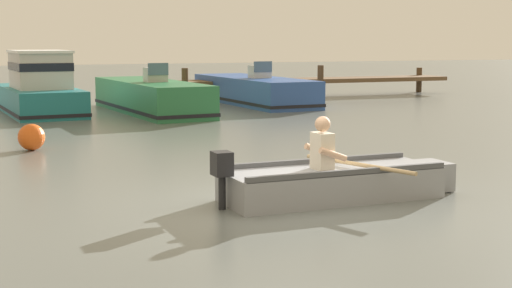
{
  "coord_description": "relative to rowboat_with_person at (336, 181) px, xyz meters",
  "views": [
    {
      "loc": [
        -4.14,
        -9.13,
        2.25
      ],
      "look_at": [
        0.35,
        2.13,
        0.55
      ],
      "focal_mm": 52.44,
      "sensor_mm": 36.0,
      "label": 1
    }
  ],
  "objects": [
    {
      "name": "mooring_buoy",
      "position": [
        -3.58,
        6.48,
        0.02
      ],
      "size": [
        0.55,
        0.55,
        0.55
      ],
      "primitive_type": "sphere",
      "color": "#E55919",
      "rests_on": "ground"
    },
    {
      "name": "ground_plane",
      "position": [
        -0.77,
        -0.13,
        -0.25
      ],
      "size": [
        120.0,
        120.0,
        0.0
      ],
      "primitive_type": "plane",
      "color": "slate"
    },
    {
      "name": "wooden_dock",
      "position": [
        8.13,
        17.43,
        0.39
      ],
      "size": [
        11.7,
        1.64,
        1.27
      ],
      "color": "brown",
      "rests_on": "ground"
    },
    {
      "name": "moored_boat_green",
      "position": [
        0.64,
        13.5,
        0.21
      ],
      "size": [
        2.37,
        6.73,
        1.55
      ],
      "color": "#287042",
      "rests_on": "ground"
    },
    {
      "name": "moored_boat_teal",
      "position": [
        -2.62,
        14.45,
        0.46
      ],
      "size": [
        2.37,
        5.66,
        1.93
      ],
      "color": "#1E727A",
      "rests_on": "ground"
    },
    {
      "name": "moored_boat_blue",
      "position": [
        4.79,
        15.3,
        0.19
      ],
      "size": [
        2.36,
        6.86,
        1.51
      ],
      "color": "#2D519E",
      "rests_on": "ground"
    },
    {
      "name": "rowboat_with_person",
      "position": [
        0.0,
        0.0,
        0.0
      ],
      "size": [
        3.71,
        1.91,
        1.19
      ],
      "color": "gray",
      "rests_on": "ground"
    }
  ]
}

